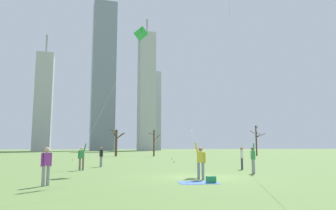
% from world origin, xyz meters
% --- Properties ---
extents(ground_plane, '(400.00, 400.00, 0.00)m').
position_xyz_m(ground_plane, '(0.00, 0.00, 0.00)').
color(ground_plane, '#5B7A3D').
extents(kite_flyer_midfield_left_green, '(5.34, 1.54, 11.54)m').
position_xyz_m(kite_flyer_midfield_left_green, '(-5.17, 7.43, 2.81)').
color(kite_flyer_midfield_left_green, '#726656').
rests_on(kite_flyer_midfield_left_green, ground).
extents(kite_flyer_foreground_left_orange, '(3.83, 6.75, 17.96)m').
position_xyz_m(kite_flyer_foreground_left_orange, '(5.98, 6.07, 5.04)').
color(kite_flyer_foreground_left_orange, '#33384C').
rests_on(kite_flyer_foreground_left_orange, ground).
extents(kite_flyer_midfield_center_red, '(5.80, 2.98, 16.98)m').
position_xyz_m(kite_flyer_midfield_center_red, '(-1.81, -0.66, 4.69)').
color(kite_flyer_midfield_center_red, gray).
rests_on(kite_flyer_midfield_center_red, ground).
extents(kite_flyer_foreground_right_pink, '(2.10, 8.71, 14.77)m').
position_xyz_m(kite_flyer_foreground_right_pink, '(3.81, 0.12, 2.80)').
color(kite_flyer_foreground_right_pink, gray).
rests_on(kite_flyer_foreground_right_pink, ground).
extents(bystander_watching_nearby, '(0.43, 0.36, 1.62)m').
position_xyz_m(bystander_watching_nearby, '(-7.85, -1.52, 0.90)').
color(bystander_watching_nearby, gray).
rests_on(bystander_watching_nearby, ground).
extents(bystander_strolling_midfield, '(0.26, 0.50, 1.62)m').
position_xyz_m(bystander_strolling_midfield, '(-4.30, 10.65, 0.90)').
color(bystander_strolling_midfield, gray).
rests_on(bystander_strolling_midfield, ground).
extents(distant_kite_drifting_right_yellow, '(1.74, 3.80, 24.77)m').
position_xyz_m(distant_kite_drifting_right_yellow, '(-5.10, 27.94, 21.93)').
color(distant_kite_drifting_right_yellow, yellow).
rests_on(distant_kite_drifting_right_yellow, ground).
extents(distant_kite_low_near_trees_white, '(1.28, 2.36, 24.74)m').
position_xyz_m(distant_kite_low_near_trees_white, '(5.68, 22.92, 20.48)').
color(distant_kite_low_near_trees_white, white).
rests_on(distant_kite_low_near_trees_white, ground).
extents(picnic_spot, '(2.02, 1.69, 0.31)m').
position_xyz_m(picnic_spot, '(-0.93, -2.56, 0.09)').
color(picnic_spot, '#3359B2').
rests_on(picnic_spot, ground).
extents(bare_tree_rightmost, '(1.96, 2.90, 4.57)m').
position_xyz_m(bare_tree_rightmost, '(7.44, 37.29, 2.44)').
color(bare_tree_rightmost, '#4C3828').
rests_on(bare_tree_rightmost, ground).
extents(bare_tree_leftmost, '(2.82, 2.14, 4.73)m').
position_xyz_m(bare_tree_leftmost, '(1.16, 39.33, 2.63)').
color(bare_tree_leftmost, '#4C3828').
rests_on(bare_tree_leftmost, ground).
extents(bare_tree_far_right_edge, '(1.50, 3.06, 5.64)m').
position_xyz_m(bare_tree_far_right_edge, '(27.08, 35.91, 3.03)').
color(bare_tree_far_right_edge, '#423326').
rests_on(bare_tree_far_right_edge, ground).
extents(skyline_slender_spire, '(6.48, 11.13, 47.18)m').
position_xyz_m(skyline_slender_spire, '(-16.48, 117.54, 19.29)').
color(skyline_slender_spire, '#B2B2B7').
rests_on(skyline_slender_spire, ground).
extents(skyline_tall_tower, '(6.59, 9.27, 36.75)m').
position_xyz_m(skyline_tall_tower, '(30.60, 127.21, 18.37)').
color(skyline_tall_tower, '#9EA3AD').
rests_on(skyline_tall_tower, ground).
extents(skyline_mid_tower_left, '(6.68, 5.87, 56.59)m').
position_xyz_m(skyline_mid_tower_left, '(24.13, 111.46, 25.14)').
color(skyline_mid_tower_left, '#B2B2B7').
rests_on(skyline_mid_tower_left, ground).
extents(skyline_short_annex, '(10.38, 7.69, 72.95)m').
position_xyz_m(skyline_short_annex, '(7.50, 125.35, 33.81)').
color(skyline_short_annex, gray).
rests_on(skyline_short_annex, ground).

